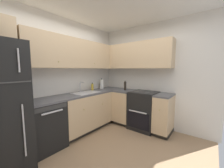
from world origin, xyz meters
TOP-DOWN VIEW (x-y plane):
  - ground_plane at (0.00, 0.00)m, footprint 3.41×2.85m
  - wall_back at (0.00, 1.45)m, footprint 3.51×0.05m
  - wall_right at (1.73, 0.00)m, footprint 0.05×2.95m
  - dishwasher at (-0.51, 1.12)m, footprint 0.60×0.63m
  - lower_cabinets_back at (0.45, 1.13)m, footprint 1.31×0.62m
  - countertop_back at (0.45, 1.13)m, footprint 2.51×0.60m
  - lower_cabinets_right at (1.41, 0.16)m, footprint 0.62×1.42m
  - countertop_right at (1.40, 0.16)m, footprint 0.60×1.42m
  - oven_range at (1.42, 0.05)m, footprint 0.68×0.62m
  - upper_cabinets_back at (0.29, 1.27)m, footprint 2.19×0.34m
  - upper_cabinets_right at (1.54, 0.44)m, footprint 0.32×1.97m
  - sink at (0.48, 1.10)m, footprint 0.63×0.40m
  - faucet at (0.48, 1.31)m, footprint 0.07×0.16m
  - soap_bottle at (0.87, 1.31)m, footprint 0.06×0.06m
  - paper_towel_roll at (1.22, 1.29)m, footprint 0.11×0.11m
  - oil_bottle at (1.40, 0.60)m, footprint 0.06×0.06m

SIDE VIEW (x-z plane):
  - ground_plane at x=0.00m, z-range -0.02..0.00m
  - dishwasher at x=-0.51m, z-range 0.00..0.88m
  - lower_cabinets_right at x=1.41m, z-range 0.00..0.88m
  - lower_cabinets_back at x=0.45m, z-range 0.00..0.88m
  - oven_range at x=1.42m, z-range -0.07..1.00m
  - sink at x=0.48m, z-range 0.82..0.92m
  - countertop_back at x=0.45m, z-range 0.88..0.91m
  - countertop_right at x=1.40m, z-range 0.88..0.91m
  - soap_bottle at x=0.87m, z-range 0.90..1.10m
  - oil_bottle at x=1.40m, z-range 0.90..1.15m
  - paper_towel_roll at x=1.22m, z-range 0.88..1.20m
  - faucet at x=0.48m, z-range 0.94..1.19m
  - wall_back at x=0.00m, z-range 0.00..2.61m
  - wall_right at x=1.73m, z-range 0.00..2.61m
  - upper_cabinets_back at x=0.29m, z-range 1.49..2.15m
  - upper_cabinets_right at x=1.54m, z-range 1.49..2.15m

